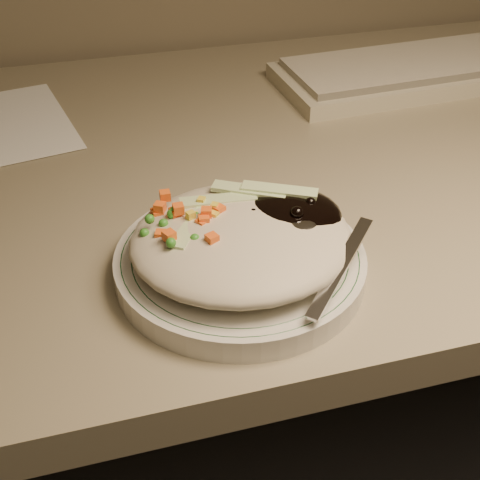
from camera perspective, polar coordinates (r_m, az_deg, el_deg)
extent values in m
cube|color=#7E745B|center=(0.79, 0.18, 6.17)|extent=(1.40, 0.70, 0.04)
cylinder|color=silver|center=(0.59, 0.00, -2.04)|extent=(0.22, 0.22, 0.02)
torus|color=#144723|center=(0.58, 0.00, -1.27)|extent=(0.21, 0.21, 0.00)
torus|color=#144723|center=(0.58, 0.00, -1.27)|extent=(0.19, 0.19, 0.00)
ellipsoid|color=#B2A890|center=(0.57, 0.14, 0.06)|extent=(0.19, 0.18, 0.04)
ellipsoid|color=black|center=(0.59, 3.96, 1.96)|extent=(0.10, 0.09, 0.03)
ellipsoid|color=orange|center=(0.57, -4.73, 0.62)|extent=(0.08, 0.08, 0.02)
sphere|color=black|center=(0.58, 1.14, 2.18)|extent=(0.01, 0.01, 0.01)
sphere|color=black|center=(0.59, 3.67, 2.91)|extent=(0.01, 0.01, 0.01)
sphere|color=black|center=(0.59, 6.02, 3.19)|extent=(0.01, 0.01, 0.01)
sphere|color=black|center=(0.60, 4.93, 3.29)|extent=(0.01, 0.01, 0.01)
sphere|color=black|center=(0.57, 4.88, 2.31)|extent=(0.01, 0.01, 0.01)
sphere|color=black|center=(0.58, 3.65, 2.51)|extent=(0.01, 0.01, 0.01)
sphere|color=black|center=(0.60, 4.34, 3.21)|extent=(0.01, 0.01, 0.01)
cube|color=orange|center=(0.57, -5.28, 2.67)|extent=(0.01, 0.01, 0.01)
cube|color=orange|center=(0.56, -3.23, 0.82)|extent=(0.01, 0.01, 0.01)
cube|color=orange|center=(0.58, -6.85, 2.79)|extent=(0.01, 0.01, 0.01)
cube|color=orange|center=(0.56, -2.88, 2.36)|extent=(0.01, 0.01, 0.01)
cube|color=orange|center=(0.56, -3.09, 1.70)|extent=(0.01, 0.01, 0.01)
cube|color=orange|center=(0.59, -7.07, 2.33)|extent=(0.01, 0.01, 0.01)
cube|color=orange|center=(0.57, -5.53, 2.35)|extent=(0.01, 0.01, 0.01)
cube|color=orange|center=(0.56, -3.24, 1.39)|extent=(0.01, 0.01, 0.01)
cube|color=orange|center=(0.57, -1.81, 2.56)|extent=(0.01, 0.01, 0.01)
cube|color=orange|center=(0.59, -6.41, 3.79)|extent=(0.01, 0.01, 0.01)
cube|color=orange|center=(0.54, -6.06, 0.36)|extent=(0.01, 0.01, 0.01)
cube|color=orange|center=(0.54, -2.40, 0.09)|extent=(0.01, 0.01, 0.01)
cube|color=orange|center=(0.56, -6.76, 0.39)|extent=(0.01, 0.01, 0.01)
cube|color=orange|center=(0.59, -6.92, 2.12)|extent=(0.01, 0.01, 0.01)
sphere|color=#388C28|center=(0.57, -3.33, 1.80)|extent=(0.01, 0.01, 0.01)
sphere|color=#388C28|center=(0.53, -5.91, -0.23)|extent=(0.01, 0.01, 0.01)
sphere|color=#388C28|center=(0.57, -6.55, 1.41)|extent=(0.01, 0.01, 0.01)
sphere|color=#388C28|center=(0.56, -7.72, 1.78)|extent=(0.01, 0.01, 0.01)
sphere|color=#388C28|center=(0.57, -3.73, 2.00)|extent=(0.01, 0.01, 0.01)
sphere|color=#388C28|center=(0.55, -2.34, 0.02)|extent=(0.01, 0.01, 0.01)
sphere|color=#388C28|center=(0.57, -4.72, 1.06)|extent=(0.01, 0.01, 0.01)
sphere|color=#388C28|center=(0.55, -5.01, -0.20)|extent=(0.01, 0.01, 0.01)
sphere|color=#388C28|center=(0.56, -8.15, 0.58)|extent=(0.01, 0.01, 0.01)
sphere|color=#388C28|center=(0.57, -5.67, 2.46)|extent=(0.01, 0.01, 0.01)
sphere|color=#388C28|center=(0.57, -5.86, 2.24)|extent=(0.01, 0.01, 0.01)
sphere|color=#388C28|center=(0.55, -6.19, 0.43)|extent=(0.01, 0.01, 0.01)
sphere|color=#388C28|center=(0.54, -3.87, 0.12)|extent=(0.01, 0.01, 0.01)
sphere|color=#388C28|center=(0.59, -1.86, 3.10)|extent=(0.01, 0.01, 0.01)
cube|color=yellow|center=(0.57, -3.85, 1.98)|extent=(0.01, 0.01, 0.01)
cube|color=yellow|center=(0.57, -2.22, 2.08)|extent=(0.01, 0.01, 0.01)
cube|color=yellow|center=(0.58, -4.98, 1.95)|extent=(0.01, 0.01, 0.01)
cube|color=yellow|center=(0.56, -4.24, 2.11)|extent=(0.01, 0.01, 0.01)
cube|color=yellow|center=(0.56, -4.66, 0.94)|extent=(0.01, 0.01, 0.01)
cube|color=yellow|center=(0.57, -2.18, 2.82)|extent=(0.01, 0.01, 0.01)
cube|color=yellow|center=(0.59, -3.32, 3.31)|extent=(0.01, 0.01, 0.01)
cube|color=yellow|center=(0.57, -3.71, 1.02)|extent=(0.01, 0.01, 0.01)
cube|color=#B2D18C|center=(0.59, -1.86, 3.43)|extent=(0.07, 0.02, 0.00)
cube|color=#B2D18C|center=(0.60, 0.81, 4.25)|extent=(0.07, 0.05, 0.00)
cube|color=#B2D18C|center=(0.56, -4.08, 1.21)|extent=(0.05, 0.06, 0.00)
cube|color=#B2D18C|center=(0.60, 3.40, 4.27)|extent=(0.07, 0.05, 0.00)
ellipsoid|color=silver|center=(0.57, 5.00, 1.47)|extent=(0.06, 0.06, 0.01)
cube|color=silver|center=(0.54, 8.59, -2.27)|extent=(0.09, 0.09, 0.03)
cube|color=#B8B197|center=(1.02, 15.99, 13.69)|extent=(0.45, 0.18, 0.02)
cube|color=beige|center=(1.01, 16.13, 14.51)|extent=(0.42, 0.15, 0.01)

